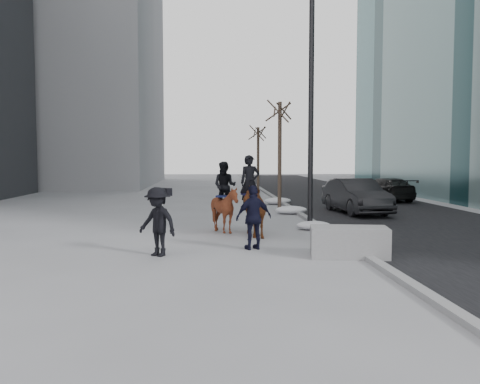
{
  "coord_description": "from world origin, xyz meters",
  "views": [
    {
      "loc": [
        -0.87,
        -13.49,
        2.53
      ],
      "look_at": [
        0.0,
        1.2,
        1.5
      ],
      "focal_mm": 38.0,
      "sensor_mm": 36.0,
      "label": 1
    }
  ],
  "objects": [
    {
      "name": "lamppost",
      "position": [
        2.6,
        3.93,
        4.99
      ],
      "size": [
        0.25,
        0.89,
        9.09
      ],
      "color": "black",
      "rests_on": "ground"
    },
    {
      "name": "mounted_left",
      "position": [
        0.41,
        2.55,
        0.96
      ],
      "size": [
        1.23,
        2.12,
        2.58
      ],
      "color": "#4C1D0F",
      "rests_on": "ground"
    },
    {
      "name": "tree_far",
      "position": [
        2.4,
        20.94,
        2.51
      ],
      "size": [
        1.2,
        1.2,
        5.02
      ],
      "primitive_type": null,
      "color": "#3B2D23",
      "rests_on": "ground"
    },
    {
      "name": "camera_crew",
      "position": [
        -2.2,
        -0.61,
        0.89
      ],
      "size": [
        1.3,
        1.19,
        1.75
      ],
      "color": "black",
      "rests_on": "ground"
    },
    {
      "name": "ground",
      "position": [
        0.0,
        0.0,
        0.0
      ],
      "size": [
        120.0,
        120.0,
        0.0
      ],
      "primitive_type": "plane",
      "color": "gray",
      "rests_on": "ground"
    },
    {
      "name": "road",
      "position": [
        7.0,
        10.0,
        0.01
      ],
      "size": [
        8.0,
        90.0,
        0.01
      ],
      "primitive_type": "cube",
      "color": "black",
      "rests_on": "ground"
    },
    {
      "name": "car_far",
      "position": [
        9.22,
        15.04,
        0.66
      ],
      "size": [
        2.33,
        4.73,
        1.32
      ],
      "primitive_type": "imported",
      "rotation": [
        0.0,
        0.0,
        3.25
      ],
      "color": "black",
      "rests_on": "ground"
    },
    {
      "name": "feeder",
      "position": [
        0.31,
        0.17,
        0.88
      ],
      "size": [
        1.11,
        1.02,
        1.75
      ],
      "color": "black",
      "rests_on": "ground"
    },
    {
      "name": "snow_piles",
      "position": [
        2.7,
        6.86,
        0.17
      ],
      "size": [
        1.44,
        14.82,
        0.37
      ],
      "color": "silver",
      "rests_on": "ground"
    },
    {
      "name": "tree_near",
      "position": [
        2.4,
        10.23,
        2.82
      ],
      "size": [
        1.2,
        1.2,
        5.64
      ],
      "primitive_type": null,
      "color": "#382A21",
      "rests_on": "ground"
    },
    {
      "name": "car_near",
      "position": [
        5.62,
        8.7,
        0.77
      ],
      "size": [
        2.13,
        4.85,
        1.55
      ],
      "primitive_type": "imported",
      "rotation": [
        0.0,
        0.0,
        0.11
      ],
      "color": "black",
      "rests_on": "ground"
    },
    {
      "name": "curb",
      "position": [
        3.0,
        10.0,
        0.06
      ],
      "size": [
        0.25,
        90.0,
        0.12
      ],
      "primitive_type": "cube",
      "color": "gray",
      "rests_on": "ground"
    },
    {
      "name": "planter",
      "position": [
        2.62,
        -1.03,
        0.38
      ],
      "size": [
        2.04,
        1.24,
        0.76
      ],
      "primitive_type": "cube",
      "rotation": [
        0.0,
        0.0,
        -0.16
      ],
      "color": "gray",
      "rests_on": "ground"
    },
    {
      "name": "mounted_right",
      "position": [
        -0.38,
        3.22,
        0.95
      ],
      "size": [
        1.61,
        1.71,
        2.37
      ],
      "color": "#511E10",
      "rests_on": "ground"
    }
  ]
}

